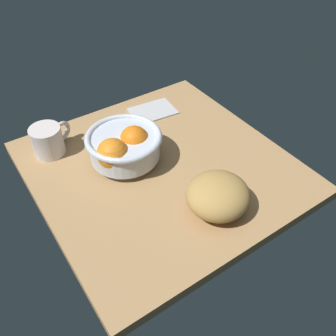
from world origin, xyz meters
TOP-DOWN VIEW (x-y plane):
  - ground_plane at (0.00, 0.00)cm, footprint 64.53×65.94cm
  - fruit_bowl at (-7.20, 6.45)cm, footprint 20.11×20.11cm
  - bread_loaf at (2.60, -20.09)cm, footprint 17.82×17.62cm
  - napkin_folded at (11.76, 22.57)cm, footprint 14.74×11.44cm
  - mug at (-22.31, 21.75)cm, footprint 12.15×8.44cm

SIDE VIEW (x-z plane):
  - ground_plane at x=0.00cm, z-range -3.00..0.00cm
  - napkin_folded at x=11.76cm, z-range 0.00..0.99cm
  - mug at x=-22.31cm, z-range 0.00..8.22cm
  - bread_loaf at x=2.60cm, z-range 0.00..8.63cm
  - fruit_bowl at x=-7.20cm, z-range 0.33..10.95cm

